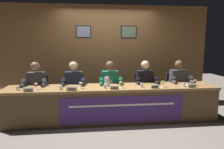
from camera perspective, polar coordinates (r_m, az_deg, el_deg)
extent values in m
plane|color=#70665B|center=(4.39, 0.00, -12.65)|extent=(12.00, 12.00, 0.00)
cube|color=brown|center=(5.50, -1.62, 5.61)|extent=(5.55, 0.12, 2.60)
cube|color=black|center=(5.42, -8.03, 11.87)|extent=(0.39, 0.02, 0.31)
cube|color=#8C99AD|center=(5.40, -8.03, 11.87)|extent=(0.35, 0.01, 0.27)
cube|color=black|center=(5.51, 4.73, 11.87)|extent=(0.42, 0.02, 0.32)
cube|color=slate|center=(5.50, 4.76, 11.87)|extent=(0.38, 0.01, 0.28)
cube|color=olive|center=(4.19, 0.00, -3.72)|extent=(4.35, 0.73, 0.05)
cube|color=brown|center=(3.96, 0.56, -9.92)|extent=(4.29, 0.04, 0.67)
cube|color=brown|center=(4.57, -27.78, -8.36)|extent=(0.08, 0.65, 0.67)
cube|color=brown|center=(4.97, 25.29, -6.85)|extent=(0.08, 0.65, 0.67)
cube|color=#4C2D7A|center=(3.96, 3.05, -9.92)|extent=(2.41, 0.01, 0.53)
cube|color=white|center=(3.93, 3.07, -8.65)|extent=(2.05, 0.00, 0.04)
cylinder|color=black|center=(4.94, -19.98, -10.57)|extent=(0.44, 0.44, 0.02)
cylinder|color=black|center=(4.88, -20.11, -8.21)|extent=(0.05, 0.05, 0.40)
cube|color=#232328|center=(4.82, -20.25, -5.76)|extent=(0.44, 0.44, 0.03)
cube|color=#232328|center=(4.96, -19.84, -2.55)|extent=(0.40, 0.05, 0.44)
cylinder|color=black|center=(4.58, -22.38, -9.41)|extent=(0.10, 0.10, 0.46)
cylinder|color=black|center=(4.53, -19.92, -9.48)|extent=(0.10, 0.10, 0.46)
cylinder|color=black|center=(4.64, -22.08, -5.58)|extent=(0.13, 0.34, 0.13)
cylinder|color=black|center=(4.59, -19.67, -5.60)|extent=(0.13, 0.34, 0.13)
cube|color=#38383D|center=(4.73, -20.53, -2.26)|extent=(0.36, 0.20, 0.48)
sphere|color=#8E664C|center=(4.65, -20.84, 2.23)|extent=(0.19, 0.19, 0.19)
sphere|color=black|center=(4.67, -20.80, 2.43)|extent=(0.17, 0.17, 0.17)
cylinder|color=#38383D|center=(4.68, -23.33, -2.27)|extent=(0.09, 0.30, 0.25)
cylinder|color=#38383D|center=(4.58, -18.30, -2.24)|extent=(0.09, 0.30, 0.25)
cylinder|color=#38383D|center=(4.54, -23.90, -2.80)|extent=(0.07, 0.24, 0.07)
cylinder|color=#38383D|center=(4.43, -18.71, -2.78)|extent=(0.07, 0.24, 0.07)
cube|color=white|center=(4.03, -22.63, -3.97)|extent=(0.18, 0.03, 0.08)
cube|color=white|center=(4.06, -22.50, -3.87)|extent=(0.18, 0.03, 0.08)
cube|color=black|center=(4.03, -22.65, -3.98)|extent=(0.13, 0.01, 0.01)
cylinder|color=white|center=(4.17, -20.62, -3.97)|extent=(0.06, 0.06, 0.00)
cylinder|color=white|center=(4.16, -20.64, -3.58)|extent=(0.01, 0.01, 0.05)
cone|color=white|center=(4.15, -20.69, -2.77)|extent=(0.06, 0.06, 0.06)
cylinder|color=#B21E2D|center=(4.15, -20.68, -2.86)|extent=(0.04, 0.04, 0.04)
cylinder|color=silver|center=(4.23, -25.06, -3.51)|extent=(0.06, 0.06, 0.08)
cylinder|color=silver|center=(4.23, -25.04, -3.73)|extent=(0.05, 0.05, 0.05)
cylinder|color=black|center=(4.81, -10.42, -10.69)|extent=(0.44, 0.44, 0.02)
cylinder|color=black|center=(4.75, -10.49, -8.27)|extent=(0.05, 0.05, 0.40)
cube|color=#232328|center=(4.69, -10.56, -5.75)|extent=(0.44, 0.44, 0.03)
cube|color=#232328|center=(4.83, -10.47, -2.46)|extent=(0.40, 0.05, 0.44)
cylinder|color=black|center=(4.42, -12.12, -9.57)|extent=(0.10, 0.10, 0.46)
cylinder|color=black|center=(4.41, -9.50, -9.56)|extent=(0.10, 0.10, 0.46)
cylinder|color=black|center=(4.49, -12.05, -5.60)|extent=(0.13, 0.34, 0.13)
cylinder|color=black|center=(4.47, -9.49, -5.57)|extent=(0.13, 0.34, 0.13)
cube|color=#1E2338|center=(4.59, -10.70, -2.16)|extent=(0.36, 0.20, 0.48)
sphere|color=beige|center=(4.52, -10.85, 2.47)|extent=(0.19, 0.19, 0.19)
sphere|color=black|center=(4.53, -10.84, 2.68)|extent=(0.17, 0.17, 0.17)
cylinder|color=#1E2338|center=(4.51, -13.46, -2.19)|extent=(0.09, 0.30, 0.25)
cylinder|color=#1E2338|center=(4.48, -8.12, -2.11)|extent=(0.09, 0.30, 0.25)
cylinder|color=#1E2338|center=(4.36, -13.71, -2.74)|extent=(0.07, 0.24, 0.07)
cylinder|color=#1E2338|center=(4.32, -8.18, -2.66)|extent=(0.07, 0.24, 0.07)
cube|color=white|center=(3.87, -11.36, -3.94)|extent=(0.20, 0.03, 0.08)
cube|color=white|center=(3.91, -11.32, -3.83)|extent=(0.20, 0.03, 0.08)
cube|color=black|center=(3.87, -11.37, -3.95)|extent=(0.14, 0.01, 0.01)
cylinder|color=white|center=(4.05, -8.87, -3.88)|extent=(0.06, 0.06, 0.00)
cylinder|color=white|center=(4.04, -8.88, -3.47)|extent=(0.01, 0.01, 0.05)
cone|color=white|center=(4.03, -8.90, -2.64)|extent=(0.06, 0.06, 0.06)
cylinder|color=orange|center=(4.03, -8.90, -2.73)|extent=(0.04, 0.04, 0.04)
cylinder|color=silver|center=(3.99, -14.23, -3.63)|extent=(0.06, 0.06, 0.08)
cylinder|color=silver|center=(4.00, -14.22, -3.87)|extent=(0.05, 0.05, 0.05)
cylinder|color=black|center=(4.82, -0.62, -10.51)|extent=(0.44, 0.44, 0.02)
cylinder|color=black|center=(4.75, -0.62, -8.09)|extent=(0.05, 0.05, 0.40)
cube|color=#232328|center=(4.70, -0.62, -5.57)|extent=(0.44, 0.44, 0.03)
cube|color=#232328|center=(4.84, -0.86, -2.29)|extent=(0.40, 0.05, 0.44)
cylinder|color=black|center=(4.41, -1.47, -9.41)|extent=(0.10, 0.10, 0.46)
cylinder|color=black|center=(4.43, 1.14, -9.32)|extent=(0.10, 0.10, 0.46)
cylinder|color=black|center=(4.48, -1.65, -5.43)|extent=(0.13, 0.34, 0.13)
cylinder|color=black|center=(4.50, 0.90, -5.37)|extent=(0.13, 0.34, 0.13)
cube|color=#196047|center=(4.60, -0.59, -1.99)|extent=(0.36, 0.20, 0.48)
sphere|color=brown|center=(4.53, -0.58, 2.63)|extent=(0.19, 0.19, 0.19)
sphere|color=#331E0F|center=(4.54, -0.60, 2.84)|extent=(0.17, 0.17, 0.17)
cylinder|color=#196047|center=(4.48, -3.14, -2.03)|extent=(0.09, 0.30, 0.25)
cylinder|color=#196047|center=(4.53, 2.18, -1.92)|extent=(0.09, 0.30, 0.25)
cylinder|color=#196047|center=(4.33, -3.02, -2.57)|extent=(0.07, 0.24, 0.07)
cylinder|color=#196047|center=(4.37, 2.49, -2.46)|extent=(0.07, 0.24, 0.07)
cube|color=white|center=(3.91, 0.66, -3.66)|extent=(0.17, 0.03, 0.08)
cube|color=white|center=(3.94, 0.60, -3.55)|extent=(0.17, 0.03, 0.08)
cube|color=black|center=(3.91, 0.66, -3.67)|extent=(0.12, 0.01, 0.01)
cylinder|color=white|center=(4.06, 2.46, -3.73)|extent=(0.06, 0.06, 0.00)
cylinder|color=white|center=(4.06, 2.47, -3.32)|extent=(0.01, 0.01, 0.05)
cone|color=white|center=(4.04, 2.47, -2.49)|extent=(0.06, 0.06, 0.06)
cylinder|color=orange|center=(4.05, 2.47, -2.58)|extent=(0.04, 0.04, 0.04)
cylinder|color=silver|center=(4.02, -1.94, -3.28)|extent=(0.06, 0.06, 0.08)
cylinder|color=silver|center=(4.02, -1.94, -3.52)|extent=(0.05, 0.05, 0.05)
cylinder|color=black|center=(4.96, 8.87, -10.05)|extent=(0.44, 0.44, 0.02)
cylinder|color=black|center=(4.90, 8.93, -7.69)|extent=(0.05, 0.05, 0.40)
cube|color=#232328|center=(4.84, 8.99, -5.25)|extent=(0.44, 0.44, 0.03)
cube|color=#232328|center=(4.98, 8.45, -2.07)|extent=(0.40, 0.05, 0.44)
cylinder|color=black|center=(4.55, 8.86, -8.95)|extent=(0.10, 0.10, 0.46)
cylinder|color=black|center=(4.60, 11.29, -8.80)|extent=(0.10, 0.10, 0.46)
cylinder|color=black|center=(4.61, 8.46, -5.11)|extent=(0.13, 0.34, 0.13)
cylinder|color=black|center=(4.67, 10.84, -5.01)|extent=(0.13, 0.34, 0.13)
cube|color=black|center=(4.75, 9.17, -1.76)|extent=(0.36, 0.20, 0.48)
sphere|color=beige|center=(4.68, 9.35, 2.72)|extent=(0.19, 0.19, 0.19)
sphere|color=#593819|center=(4.69, 9.30, 2.92)|extent=(0.17, 0.17, 0.17)
cylinder|color=black|center=(4.60, 6.98, -1.81)|extent=(0.09, 0.30, 0.25)
cylinder|color=black|center=(4.71, 11.96, -1.68)|extent=(0.09, 0.30, 0.25)
cylinder|color=black|center=(4.45, 7.45, -2.33)|extent=(0.07, 0.24, 0.07)
cylinder|color=black|center=(4.56, 12.58, -2.18)|extent=(0.07, 0.24, 0.07)
cube|color=white|center=(4.08, 12.02, -3.31)|extent=(0.16, 0.03, 0.08)
cube|color=white|center=(4.11, 11.87, -3.21)|extent=(0.16, 0.03, 0.08)
cube|color=black|center=(4.08, 12.03, -3.32)|extent=(0.12, 0.01, 0.01)
cylinder|color=white|center=(4.25, 14.12, -3.44)|extent=(0.06, 0.06, 0.00)
cylinder|color=white|center=(4.24, 14.14, -3.05)|extent=(0.01, 0.01, 0.05)
cone|color=white|center=(4.23, 14.17, -2.26)|extent=(0.06, 0.06, 0.06)
cylinder|color=orange|center=(4.23, 14.17, -2.34)|extent=(0.04, 0.04, 0.04)
cylinder|color=silver|center=(4.16, 8.34, -2.96)|extent=(0.06, 0.06, 0.08)
cylinder|color=silver|center=(4.16, 8.33, -3.19)|extent=(0.05, 0.05, 0.05)
cylinder|color=black|center=(5.23, 17.58, -9.38)|extent=(0.44, 0.44, 0.02)
cylinder|color=black|center=(5.17, 17.69, -7.14)|extent=(0.05, 0.05, 0.40)
cube|color=#232328|center=(5.11, 17.80, -4.81)|extent=(0.44, 0.44, 0.03)
cube|color=#232328|center=(5.24, 17.04, -1.82)|extent=(0.40, 0.05, 0.44)
cylinder|color=black|center=(4.82, 18.29, -8.28)|extent=(0.10, 0.10, 0.46)
cylinder|color=black|center=(4.90, 20.43, -8.10)|extent=(0.10, 0.10, 0.46)
cylinder|color=black|center=(4.88, 17.72, -4.67)|extent=(0.13, 0.34, 0.13)
cylinder|color=black|center=(4.96, 19.83, -4.55)|extent=(0.13, 0.34, 0.13)
cube|color=#38383D|center=(5.02, 18.10, -1.51)|extent=(0.36, 0.20, 0.48)
sphere|color=brown|center=(4.96, 18.40, 2.72)|extent=(0.19, 0.19, 0.19)
sphere|color=#331E0F|center=(4.97, 18.34, 2.91)|extent=(0.17, 0.17, 0.17)
cylinder|color=#38383D|center=(4.85, 16.34, -1.55)|extent=(0.09, 0.30, 0.25)
cylinder|color=#38383D|center=(5.02, 20.76, -1.42)|extent=(0.09, 0.30, 0.25)
cylinder|color=#38383D|center=(4.70, 17.07, -2.04)|extent=(0.07, 0.24, 0.07)
cylinder|color=#38383D|center=(4.89, 21.60, -1.88)|extent=(0.07, 0.24, 0.07)
cube|color=white|center=(4.38, 21.70, -2.94)|extent=(0.18, 0.03, 0.08)
cube|color=white|center=(4.41, 21.50, -2.85)|extent=(0.18, 0.03, 0.08)
cube|color=black|center=(4.38, 21.72, -2.94)|extent=(0.13, 0.01, 0.01)
cylinder|color=white|center=(4.61, 22.37, -2.89)|extent=(0.06, 0.06, 0.00)
cylinder|color=white|center=(4.60, 22.39, -2.53)|extent=(0.01, 0.01, 0.05)
cone|color=white|center=(4.59, 22.44, -1.80)|extent=(0.06, 0.06, 0.06)
cylinder|color=#B21E2D|center=(4.59, 22.43, -1.88)|extent=(0.04, 0.04, 0.04)
cylinder|color=silver|center=(4.42, 19.68, -2.68)|extent=(0.06, 0.06, 0.08)
cylinder|color=silver|center=(4.42, 19.67, -2.90)|extent=(0.05, 0.05, 0.05)
cylinder|color=silver|center=(4.22, -1.41, -2.04)|extent=(0.10, 0.10, 0.18)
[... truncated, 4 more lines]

